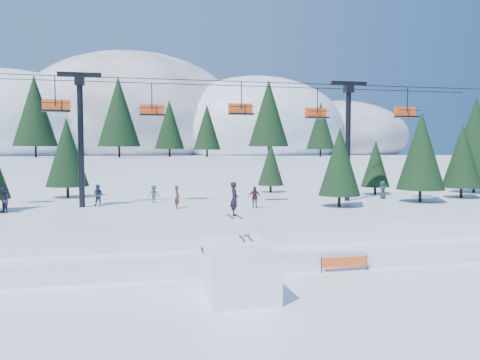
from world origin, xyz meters
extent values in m
plane|color=white|center=(0.00, 0.00, 0.00)|extent=(160.00, 160.00, 0.00)
cube|color=white|center=(0.00, 18.00, 1.25)|extent=(70.00, 22.00, 2.50)
cube|color=white|center=(0.00, 8.00, 0.55)|extent=(70.00, 6.00, 1.10)
cube|color=white|center=(0.00, 68.00, 3.00)|extent=(110.00, 60.00, 6.00)
ellipsoid|color=white|center=(-28.00, 72.00, 11.45)|extent=(36.00, 32.40, 19.80)
ellipsoid|color=#605B59|center=(-6.00, 78.00, 13.26)|extent=(44.00, 39.60, 26.40)
ellipsoid|color=white|center=(18.00, 70.00, 11.42)|extent=(34.00, 30.60, 19.72)
ellipsoid|color=#605B59|center=(38.00, 76.00, 10.12)|extent=(30.00, 27.00, 15.00)
cylinder|color=black|center=(-7.08, 40.42, 6.70)|extent=(0.26, 0.26, 1.40)
cone|color=#163119|center=(-7.08, 40.42, 11.70)|extent=(5.20, 5.20, 8.59)
cylinder|color=black|center=(4.29, 42.98, 6.50)|extent=(0.26, 0.26, 0.99)
cone|color=#163119|center=(4.29, 42.98, 10.05)|extent=(3.69, 3.69, 6.11)
cylinder|color=black|center=(12.58, 41.93, 6.73)|extent=(0.26, 0.26, 1.47)
cone|color=#163119|center=(12.58, 41.93, 11.97)|extent=(5.45, 5.45, 9.01)
cylinder|color=black|center=(-17.29, 42.90, 6.72)|extent=(0.26, 0.26, 1.43)
cone|color=#163119|center=(-17.29, 42.90, 11.82)|extent=(5.31, 5.31, 8.79)
cylinder|color=black|center=(20.54, 43.01, 6.54)|extent=(0.26, 0.26, 1.08)
cone|color=#163119|center=(20.54, 43.01, 10.41)|extent=(4.02, 4.02, 6.65)
cylinder|color=black|center=(-0.55, 45.45, 6.55)|extent=(0.26, 0.26, 1.09)
cone|color=#163119|center=(-0.55, 45.45, 10.46)|extent=(4.07, 4.07, 6.73)
cube|color=white|center=(-0.13, 1.53, 1.05)|extent=(3.10, 3.82, 2.09)
cube|color=white|center=(-0.13, 3.17, 2.14)|extent=(3.10, 1.34, 0.75)
imported|color=black|center=(-0.03, 3.13, 4.44)|extent=(0.48, 0.66, 1.70)
cube|color=black|center=(-0.23, 3.13, 3.57)|extent=(0.11, 1.65, 0.03)
cube|color=black|center=(0.17, 3.13, 3.57)|extent=(0.11, 1.65, 0.03)
cylinder|color=black|center=(-9.00, 18.00, 7.50)|extent=(0.44, 0.44, 10.00)
cube|color=black|center=(-9.00, 18.00, 12.60)|extent=(3.20, 0.35, 0.35)
cube|color=black|center=(-9.00, 18.00, 12.15)|extent=(0.70, 0.70, 0.70)
cylinder|color=black|center=(13.00, 18.00, 7.50)|extent=(0.44, 0.44, 10.00)
cube|color=black|center=(13.00, 18.00, 12.60)|extent=(3.20, 0.35, 0.35)
cube|color=black|center=(13.00, 18.00, 12.15)|extent=(0.70, 0.70, 0.70)
cylinder|color=black|center=(2.00, 16.80, 12.30)|extent=(46.00, 0.06, 0.06)
cylinder|color=black|center=(2.00, 19.20, 12.30)|extent=(46.00, 0.06, 0.06)
cylinder|color=black|center=(-10.58, 16.80, 11.20)|extent=(0.08, 0.08, 2.20)
cube|color=black|center=(-10.58, 16.80, 9.75)|extent=(2.00, 0.75, 0.12)
cube|color=#FC551C|center=(-10.58, 17.18, 10.20)|extent=(2.00, 0.10, 0.85)
cylinder|color=black|center=(-10.58, 16.45, 10.30)|extent=(2.00, 0.06, 0.06)
cylinder|color=black|center=(-3.59, 19.20, 11.20)|extent=(0.08, 0.08, 2.20)
cube|color=black|center=(-3.59, 19.20, 9.75)|extent=(2.00, 0.75, 0.12)
cube|color=#FC551C|center=(-3.59, 19.58, 10.20)|extent=(2.00, 0.10, 0.85)
cylinder|color=black|center=(-3.59, 18.85, 10.30)|extent=(2.00, 0.06, 0.06)
cylinder|color=black|center=(3.32, 16.80, 11.20)|extent=(0.08, 0.08, 2.20)
cube|color=black|center=(3.32, 16.80, 9.75)|extent=(2.00, 0.75, 0.12)
cube|color=#FC551C|center=(3.32, 17.18, 10.20)|extent=(2.00, 0.10, 0.85)
cylinder|color=black|center=(3.32, 16.45, 10.30)|extent=(2.00, 0.06, 0.06)
cylinder|color=black|center=(10.65, 19.20, 11.20)|extent=(0.08, 0.08, 2.20)
cube|color=black|center=(10.65, 19.20, 9.75)|extent=(2.00, 0.75, 0.12)
cube|color=#FC551C|center=(10.65, 19.58, 10.20)|extent=(2.00, 0.10, 0.85)
cylinder|color=black|center=(10.65, 18.85, 10.30)|extent=(2.00, 0.06, 0.06)
cylinder|color=black|center=(17.87, 16.80, 11.20)|extent=(0.08, 0.08, 2.20)
cube|color=black|center=(17.87, 16.80, 9.75)|extent=(2.00, 0.75, 0.12)
cube|color=#FC551C|center=(17.87, 17.18, 10.20)|extent=(2.00, 0.10, 0.85)
cylinder|color=black|center=(17.87, 16.45, 10.30)|extent=(2.00, 0.06, 0.06)
cylinder|color=black|center=(18.67, 15.85, 3.03)|extent=(0.26, 0.26, 1.07)
cone|color=#163119|center=(18.67, 15.85, 6.84)|extent=(3.96, 3.96, 6.54)
cylinder|color=black|center=(24.48, 18.23, 2.97)|extent=(0.26, 0.26, 0.95)
cone|color=#163119|center=(24.48, 18.23, 6.35)|extent=(3.52, 3.52, 5.82)
cylinder|color=black|center=(29.49, 22.81, 3.20)|extent=(0.26, 0.26, 1.39)
cone|color=#163119|center=(29.49, 22.81, 8.17)|extent=(5.17, 5.17, 8.56)
cylinder|color=black|center=(18.37, 23.06, 2.88)|extent=(0.26, 0.26, 0.76)
cone|color=#163119|center=(18.37, 23.06, 5.59)|extent=(2.82, 2.82, 4.66)
cylinder|color=black|center=(-11.22, 26.27, 3.02)|extent=(0.26, 0.26, 1.04)
cone|color=#163119|center=(-11.22, 26.27, 6.74)|extent=(3.87, 3.87, 6.39)
cylinder|color=black|center=(8.83, 27.64, 2.87)|extent=(0.26, 0.26, 0.73)
cone|color=#163119|center=(8.83, 27.64, 5.48)|extent=(2.72, 2.72, 4.49)
cylinder|color=black|center=(10.56, 14.21, 2.94)|extent=(0.26, 0.26, 0.87)
cone|color=#163119|center=(10.56, 14.21, 6.04)|extent=(3.23, 3.23, 5.35)
imported|color=#2A4851|center=(-3.51, 19.80, 3.24)|extent=(1.03, 0.70, 1.48)
imported|color=#2A233A|center=(-13.93, 15.50, 3.41)|extent=(1.11, 1.10, 1.81)
imported|color=#41211F|center=(3.89, 14.78, 3.32)|extent=(1.02, 0.56, 1.65)
imported|color=#1C3438|center=(16.98, 19.03, 3.31)|extent=(0.86, 0.94, 1.61)
imported|color=#512B23|center=(-1.90, 15.62, 3.36)|extent=(0.50, 0.68, 1.72)
imported|color=#27324B|center=(-7.83, 18.38, 3.36)|extent=(1.24, 0.92, 1.72)
cylinder|color=black|center=(5.25, 4.65, 0.45)|extent=(0.06, 0.06, 0.90)
cylinder|color=black|center=(8.05, 4.72, 0.45)|extent=(0.06, 0.06, 0.90)
cube|color=#FC551C|center=(6.65, 4.68, 0.55)|extent=(2.80, 0.11, 0.55)
cylinder|color=black|center=(7.06, 5.36, 0.45)|extent=(0.06, 0.06, 0.90)
cylinder|color=black|center=(9.85, 5.09, 0.45)|extent=(0.06, 0.06, 0.90)
cube|color=#FC551C|center=(8.45, 5.22, 0.55)|extent=(2.79, 0.31, 0.55)
camera|label=1|loc=(-4.63, -19.60, 6.83)|focal=35.00mm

